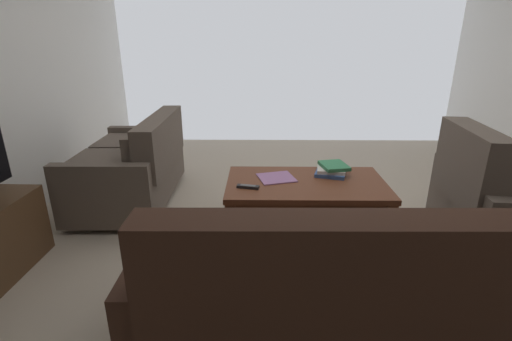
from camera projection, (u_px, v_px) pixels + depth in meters
ground_plane at (308, 233)px, 2.95m from camera, size 4.91×5.71×0.01m
sofa_main at (323, 291)px, 1.70m from camera, size 1.75×0.83×0.87m
loveseat_near at (135, 166)px, 3.41m from camera, size 0.82×1.36×0.82m
coffee_table at (306, 190)px, 2.77m from camera, size 1.19×0.68×0.46m
armchair_side at (509, 206)px, 2.54m from camera, size 0.99×1.05×0.92m
book_stack at (332, 169)px, 2.90m from camera, size 0.29×0.33×0.08m
tv_remote at (248, 187)px, 2.63m from camera, size 0.17×0.08×0.02m
loose_magazine at (276, 178)px, 2.81m from camera, size 0.32×0.31×0.01m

